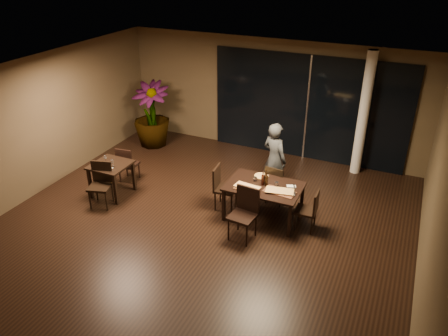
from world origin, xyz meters
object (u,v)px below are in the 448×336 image
at_px(side_table, 111,169).
at_px(bottle_a, 263,178).
at_px(chair_main_right, 310,208).
at_px(bottle_b, 266,179).
at_px(diner, 274,159).
at_px(chair_side_far, 127,163).
at_px(chair_main_near, 245,210).
at_px(chair_main_left, 222,185).
at_px(main_table, 264,189).
at_px(bottle_c, 266,177).
at_px(potted_plant, 152,115).
at_px(chair_main_far, 275,183).
at_px(chair_side_near, 101,181).

bearing_deg(side_table, bottle_a, 8.74).
relative_size(chair_main_right, bottle_b, 2.93).
bearing_deg(bottle_b, diner, 99.68).
bearing_deg(diner, chair_side_far, 39.22).
distance_m(chair_main_near, bottle_b, 0.85).
bearing_deg(bottle_b, chair_main_left, -179.87).
xyz_separation_m(main_table, chair_main_near, (-0.11, -0.75, -0.11)).
xyz_separation_m(main_table, chair_side_far, (-3.43, 0.11, -0.18)).
bearing_deg(side_table, bottle_b, 8.55).
bearing_deg(bottle_a, main_table, -23.29).
relative_size(bottle_a, bottle_b, 0.97).
height_order(diner, bottle_c, diner).
bearing_deg(chair_main_left, chair_main_right, -98.31).
bearing_deg(chair_side_far, potted_plant, -80.33).
xyz_separation_m(chair_side_far, bottle_b, (3.47, -0.09, 0.41)).
height_order(chair_main_far, bottle_c, bottle_c).
xyz_separation_m(chair_main_near, bottle_c, (0.11, 0.85, 0.33)).
xyz_separation_m(side_table, bottle_b, (3.44, 0.52, 0.27)).
bearing_deg(chair_side_far, bottle_a, 171.53).
relative_size(main_table, chair_side_near, 1.55).
distance_m(chair_main_far, chair_side_far, 3.52).
xyz_separation_m(side_table, chair_main_near, (3.29, -0.25, -0.05)).
bearing_deg(main_table, chair_main_left, 179.11).
bearing_deg(chair_main_left, chair_main_near, -139.68).
xyz_separation_m(main_table, bottle_c, (-0.00, 0.10, 0.22)).
xyz_separation_m(chair_side_far, potted_plant, (-0.62, 2.07, 0.40)).
bearing_deg(side_table, potted_plant, 103.59).
bearing_deg(diner, chair_main_right, 159.10).
height_order(chair_main_left, bottle_a, bottle_a).
distance_m(main_table, chair_main_right, 0.99).
height_order(chair_side_far, diner, diner).
xyz_separation_m(chair_main_left, bottle_c, (0.93, 0.08, 0.37)).
xyz_separation_m(chair_main_near, chair_side_far, (-3.32, 0.86, -0.08)).
bearing_deg(bottle_b, chair_side_far, 178.49).
distance_m(side_table, diner, 3.62).
relative_size(chair_main_near, bottle_c, 3.40).
bearing_deg(diner, bottle_b, 122.99).
bearing_deg(bottle_c, diner, 98.12).
relative_size(chair_side_far, potted_plant, 0.49).
xyz_separation_m(chair_main_left, potted_plant, (-3.11, 2.17, 0.36)).
bearing_deg(chair_side_near, chair_main_right, -5.08).
height_order(diner, potted_plant, potted_plant).
bearing_deg(main_table, chair_main_near, -98.34).
bearing_deg(bottle_c, potted_plant, 152.72).
relative_size(diner, bottle_c, 5.61).
bearing_deg(chair_side_near, chair_main_near, -13.70).
bearing_deg(bottle_c, side_table, -170.04).
bearing_deg(chair_side_near, bottle_a, -0.91).
relative_size(chair_main_left, potted_plant, 0.53).
xyz_separation_m(chair_main_far, bottle_b, (-0.01, -0.60, 0.39)).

